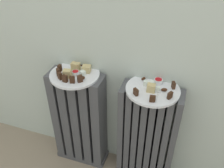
{
  "coord_description": "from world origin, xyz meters",
  "views": [
    {
      "loc": [
        0.32,
        -0.66,
        1.35
      ],
      "look_at": [
        0.0,
        0.28,
        0.64
      ],
      "focal_mm": 39.11,
      "sensor_mm": 36.0,
      "label": 1
    }
  ],
  "objects_px": {
    "radiator_left": "(80,121)",
    "jam_bowl_left": "(76,73)",
    "fork": "(158,95)",
    "plate_left": "(75,74)",
    "radiator_right": "(147,137)",
    "plate_right": "(153,90)",
    "jam_bowl_right": "(158,81)"
  },
  "relations": [
    {
      "from": "radiator_left",
      "to": "plate_right",
      "type": "relative_size",
      "value": 2.47
    },
    {
      "from": "radiator_left",
      "to": "plate_left",
      "type": "xyz_separation_m",
      "value": [
        0.0,
        0.0,
        0.33
      ]
    },
    {
      "from": "jam_bowl_left",
      "to": "jam_bowl_right",
      "type": "relative_size",
      "value": 0.91
    },
    {
      "from": "plate_left",
      "to": "plate_right",
      "type": "height_order",
      "value": "same"
    },
    {
      "from": "fork",
      "to": "jam_bowl_right",
      "type": "bearing_deg",
      "value": 98.44
    },
    {
      "from": "radiator_right",
      "to": "jam_bowl_left",
      "type": "relative_size",
      "value": 16.79
    },
    {
      "from": "radiator_left",
      "to": "radiator_right",
      "type": "bearing_deg",
      "value": 0.0
    },
    {
      "from": "jam_bowl_left",
      "to": "fork",
      "type": "height_order",
      "value": "jam_bowl_left"
    },
    {
      "from": "radiator_left",
      "to": "jam_bowl_left",
      "type": "xyz_separation_m",
      "value": [
        0.01,
        -0.01,
        0.35
      ]
    },
    {
      "from": "plate_right",
      "to": "jam_bowl_right",
      "type": "bearing_deg",
      "value": 74.2
    },
    {
      "from": "jam_bowl_left",
      "to": "radiator_left",
      "type": "bearing_deg",
      "value": 141.22
    },
    {
      "from": "radiator_left",
      "to": "fork",
      "type": "bearing_deg",
      "value": -5.72
    },
    {
      "from": "radiator_right",
      "to": "jam_bowl_left",
      "type": "xyz_separation_m",
      "value": [
        -0.4,
        -0.01,
        0.35
      ]
    },
    {
      "from": "plate_left",
      "to": "jam_bowl_left",
      "type": "relative_size",
      "value": 6.79
    },
    {
      "from": "plate_right",
      "to": "fork",
      "type": "xyz_separation_m",
      "value": [
        0.03,
        -0.04,
        0.01
      ]
    },
    {
      "from": "plate_left",
      "to": "fork",
      "type": "distance_m",
      "value": 0.44
    },
    {
      "from": "radiator_left",
      "to": "fork",
      "type": "height_order",
      "value": "fork"
    },
    {
      "from": "plate_right",
      "to": "jam_bowl_left",
      "type": "xyz_separation_m",
      "value": [
        -0.4,
        -0.01,
        0.02
      ]
    },
    {
      "from": "fork",
      "to": "plate_left",
      "type": "bearing_deg",
      "value": 174.28
    },
    {
      "from": "plate_left",
      "to": "jam_bowl_right",
      "type": "xyz_separation_m",
      "value": [
        0.43,
        0.05,
        0.02
      ]
    },
    {
      "from": "plate_right",
      "to": "jam_bowl_left",
      "type": "distance_m",
      "value": 0.4
    },
    {
      "from": "jam_bowl_left",
      "to": "jam_bowl_right",
      "type": "bearing_deg",
      "value": 8.58
    },
    {
      "from": "plate_right",
      "to": "jam_bowl_left",
      "type": "height_order",
      "value": "jam_bowl_left"
    },
    {
      "from": "jam_bowl_right",
      "to": "fork",
      "type": "bearing_deg",
      "value": -81.56
    },
    {
      "from": "jam_bowl_left",
      "to": "jam_bowl_right",
      "type": "distance_m",
      "value": 0.42
    },
    {
      "from": "plate_right",
      "to": "jam_bowl_left",
      "type": "relative_size",
      "value": 6.79
    },
    {
      "from": "plate_left",
      "to": "fork",
      "type": "bearing_deg",
      "value": -5.72
    },
    {
      "from": "radiator_right",
      "to": "plate_right",
      "type": "xyz_separation_m",
      "value": [
        0.0,
        -0.0,
        0.33
      ]
    },
    {
      "from": "radiator_left",
      "to": "radiator_right",
      "type": "height_order",
      "value": "same"
    },
    {
      "from": "radiator_left",
      "to": "jam_bowl_right",
      "type": "relative_size",
      "value": 15.31
    },
    {
      "from": "plate_right",
      "to": "jam_bowl_left",
      "type": "bearing_deg",
      "value": -178.83
    },
    {
      "from": "radiator_left",
      "to": "fork",
      "type": "distance_m",
      "value": 0.56
    }
  ]
}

